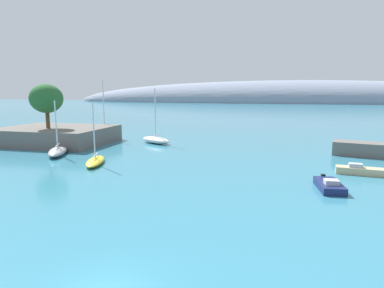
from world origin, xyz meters
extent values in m
cube|color=#66605B|center=(-28.69, 35.64, 1.35)|extent=(17.41, 13.55, 2.71)
cylinder|color=brown|center=(-28.71, 33.87, 4.01)|extent=(0.62, 0.62, 2.60)
ellipsoid|color=#28602D|center=(-28.71, 33.87, 7.49)|extent=(5.13, 5.13, 4.62)
ellipsoid|color=gray|center=(18.83, 254.52, 0.00)|extent=(362.47, 58.42, 34.28)
ellipsoid|color=white|center=(-12.43, 39.57, 0.54)|extent=(6.64, 5.18, 1.08)
cylinder|color=silver|center=(-12.43, 39.57, 5.10)|extent=(0.18, 0.18, 8.04)
cube|color=silver|center=(-12.18, 39.42, 1.43)|extent=(2.52, 1.54, 0.10)
ellipsoid|color=yellow|center=(-13.86, 22.81, 0.35)|extent=(3.84, 6.51, 0.71)
cylinder|color=silver|center=(-13.86, 22.81, 4.06)|extent=(0.15, 0.15, 6.72)
cube|color=silver|center=(-13.95, 23.07, 1.06)|extent=(1.05, 2.68, 0.10)
ellipsoid|color=black|center=(-23.50, 42.58, 0.43)|extent=(6.21, 4.81, 0.85)
cylinder|color=silver|center=(-23.50, 42.58, 5.69)|extent=(0.18, 0.18, 9.68)
cube|color=silver|center=(-23.73, 42.70, 1.20)|extent=(2.34, 1.35, 0.10)
ellipsoid|color=gray|center=(-21.98, 26.87, 0.49)|extent=(5.30, 7.62, 0.98)
cylinder|color=silver|center=(-21.98, 26.87, 4.20)|extent=(0.17, 0.17, 6.44)
cube|color=silver|center=(-22.13, 27.17, 1.33)|extent=(1.61, 3.04, 0.10)
cube|color=navy|center=(11.65, 18.78, 0.32)|extent=(2.30, 4.36, 0.65)
cube|color=black|center=(11.43, 21.11, 0.49)|extent=(0.40, 0.47, 0.58)
cube|color=#B2B7C1|center=(11.71, 18.15, 0.85)|extent=(1.24, 1.11, 0.40)
cube|color=#C6B284|center=(15.97, 25.18, 0.37)|extent=(5.52, 2.12, 0.74)
cube|color=#B2B7C1|center=(15.17, 25.28, 0.94)|extent=(1.39, 1.04, 0.40)
camera|label=1|loc=(6.66, -11.29, 8.59)|focal=30.50mm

